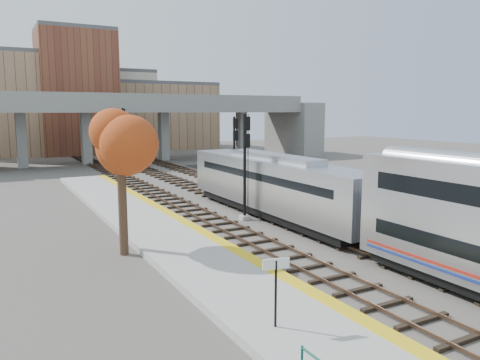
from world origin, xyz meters
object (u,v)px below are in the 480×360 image
signal_mast_far (124,138)px  car_b (265,164)px  signal_mast_mid (235,156)px  car_a (284,170)px  signal_mast_near (245,168)px  car_c (278,162)px  tree (120,143)px  locomotive (273,184)px

signal_mast_far → car_b: signal_mast_far is taller
signal_mast_mid → car_a: bearing=35.0°
signal_mast_near → car_a: (13.89, 16.13, -2.77)m
signal_mast_near → car_c: (18.55, 24.54, -2.85)m
tree → car_c: 39.81m
signal_mast_far → signal_mast_mid: bearing=-79.1°
car_a → car_c: (4.66, 8.41, -0.08)m
signal_mast_near → signal_mast_far: (0.00, 30.63, 0.39)m
signal_mast_near → signal_mast_far: bearing=90.0°
locomotive → signal_mast_far: signal_mast_far is taller
tree → signal_mast_far: bearing=75.2°
car_b → car_a: bearing=-125.7°
signal_mast_far → tree: 35.53m
signal_mast_mid → car_c: (14.45, 15.27, -2.66)m
signal_mast_far → tree: size_ratio=0.99×
locomotive → car_c: locomotive is taller
car_b → car_c: car_b is taller
signal_mast_near → car_b: (15.64, 22.92, -2.81)m
tree → car_a: 30.73m
signal_mast_near → car_a: 21.47m
signal_mast_far → car_a: (13.89, -14.50, -3.17)m
tree → car_b: size_ratio=2.04×
signal_mast_mid → car_c: 21.19m
signal_mast_near → car_b: size_ratio=1.87×
car_b → car_c: (2.90, 1.62, -0.03)m
locomotive → signal_mast_far: bearing=93.9°
signal_mast_far → tree: bearing=-104.8°
locomotive → car_b: (13.54, 23.07, -1.62)m
car_a → car_c: 9.61m
signal_mast_mid → car_a: signal_mast_mid is taller
car_c → car_a: bearing=-116.7°
car_a → tree: bearing=-137.0°
locomotive → tree: (-11.17, -3.53, 3.40)m
signal_mast_far → car_a: signal_mast_far is taller
signal_mast_mid → car_b: 18.07m
locomotive → car_b: bearing=59.6°
car_c → signal_mast_mid: bearing=-131.2°
tree → signal_mast_near: bearing=22.1°
signal_mast_far → car_b: (15.64, -7.71, -3.21)m
car_a → signal_mast_mid: bearing=-142.7°
signal_mast_mid → tree: bearing=-135.5°
signal_mast_mid → signal_mast_far: 21.76m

